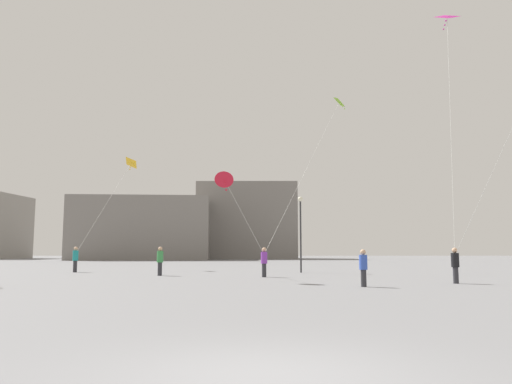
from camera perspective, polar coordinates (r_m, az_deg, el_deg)
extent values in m
plane|color=slate|center=(6.47, 1.20, -20.42)|extent=(300.00, 300.00, 0.00)
cylinder|color=#2D2D33|center=(22.07, 12.21, -9.63)|extent=(0.24, 0.24, 0.73)
cylinder|color=#3351B7|center=(22.05, 12.17, -7.86)|extent=(0.35, 0.35, 0.63)
sphere|color=tan|center=(22.04, 12.14, -6.74)|extent=(0.24, 0.24, 0.24)
cylinder|color=#2D2D33|center=(25.57, 21.89, -8.84)|extent=(0.25, 0.25, 0.76)
cylinder|color=black|center=(25.55, 21.82, -7.24)|extent=(0.37, 0.37, 0.67)
sphere|color=tan|center=(25.54, 21.78, -6.21)|extent=(0.25, 0.25, 0.25)
cylinder|color=#2D2D33|center=(29.50, 0.94, -8.95)|extent=(0.26, 0.26, 0.79)
cylinder|color=purple|center=(29.48, 0.93, -7.52)|extent=(0.38, 0.38, 0.68)
sphere|color=tan|center=(29.48, 0.93, -6.61)|extent=(0.26, 0.26, 0.26)
cylinder|color=#2D2D33|center=(38.34, -20.00, -8.01)|extent=(0.27, 0.27, 0.83)
cylinder|color=teal|center=(38.32, -19.95, -6.85)|extent=(0.40, 0.40, 0.72)
sphere|color=tan|center=(38.32, -19.92, -6.11)|extent=(0.27, 0.27, 0.27)
cylinder|color=#2D2D33|center=(31.77, -10.95, -8.65)|extent=(0.27, 0.27, 0.81)
cylinder|color=#388C47|center=(31.75, -10.92, -7.28)|extent=(0.39, 0.39, 0.71)
sphere|color=tan|center=(31.75, -10.90, -6.40)|extent=(0.27, 0.27, 0.27)
cylinder|color=silver|center=(23.71, 25.70, 2.71)|extent=(1.68, 5.39, 7.71)
pyramid|color=#8CD12D|center=(43.68, 9.54, 10.16)|extent=(1.11, 1.61, 0.69)
sphere|color=#8CD12D|center=(43.61, 9.71, 9.87)|extent=(0.10, 0.10, 0.10)
sphere|color=#8CD12D|center=(43.54, 9.90, 9.62)|extent=(0.10, 0.10, 0.10)
sphere|color=#8CD12D|center=(43.47, 10.09, 9.36)|extent=(0.10, 0.10, 0.10)
cylinder|color=silver|center=(36.08, 6.04, 3.17)|extent=(6.75, 11.70, 12.85)
cone|color=red|center=(26.08, -3.67, 1.50)|extent=(1.01, 0.75, 0.85)
sphere|color=red|center=(25.91, -3.59, 1.08)|extent=(0.10, 0.10, 0.10)
sphere|color=red|center=(25.75, -3.51, 0.66)|extent=(0.10, 0.10, 0.10)
sphere|color=red|center=(25.59, -3.43, 0.23)|extent=(0.10, 0.10, 0.10)
cylinder|color=silver|center=(27.68, -1.24, -3.12)|extent=(2.20, 3.72, 3.97)
pyramid|color=#D12899|center=(34.78, 21.03, 18.28)|extent=(1.30, 0.80, 0.51)
sphere|color=#D12899|center=(34.80, 20.91, 17.83)|extent=(0.10, 0.10, 0.10)
sphere|color=#D12899|center=(34.82, 20.79, 17.43)|extent=(0.10, 0.10, 0.10)
sphere|color=#D12899|center=(34.84, 20.67, 17.03)|extent=(0.10, 0.10, 0.10)
cylinder|color=silver|center=(29.46, 21.36, 7.67)|extent=(2.50, 5.61, 14.66)
pyramid|color=yellow|center=(44.22, -14.04, 3.28)|extent=(1.50, 1.68, 0.72)
sphere|color=yellow|center=(44.04, -14.12, 3.01)|extent=(0.10, 0.10, 0.10)
sphere|color=yellow|center=(43.87, -14.19, 2.78)|extent=(0.10, 0.10, 0.10)
sphere|color=yellow|center=(43.71, -14.25, 2.53)|extent=(0.10, 0.10, 0.10)
cylinder|color=silver|center=(41.06, -16.79, -1.36)|extent=(2.33, 6.16, 7.76)
cube|color=gray|center=(89.19, -12.71, -4.20)|extent=(23.67, 17.18, 10.47)
cube|color=gray|center=(97.74, -0.98, -3.48)|extent=(18.76, 15.66, 14.19)
cylinder|color=#2D2D30|center=(35.70, 5.14, -5.11)|extent=(0.12, 0.12, 5.07)
sphere|color=#EAE5C6|center=(35.87, 5.09, -0.82)|extent=(0.36, 0.36, 0.36)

